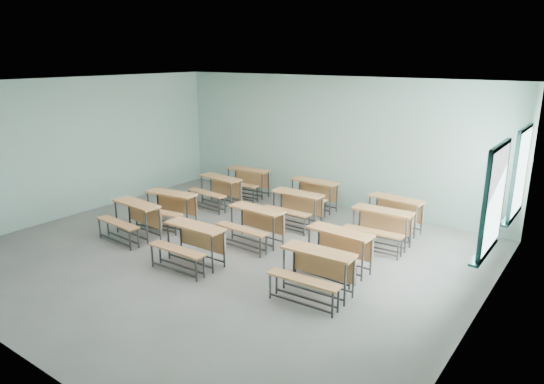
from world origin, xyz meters
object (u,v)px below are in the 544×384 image
at_px(desk_unit_r0c0, 133,215).
at_px(desk_unit_r1c0, 168,204).
at_px(desk_unit_r2c1, 295,204).
at_px(desk_unit_r1c2, 336,245).
at_px(desk_unit_r2c0, 217,187).
at_px(desk_unit_r2c2, 380,223).
at_px(desk_unit_r3c0, 246,178).
at_px(desk_unit_r0c1, 191,239).
at_px(desk_unit_r3c2, 393,210).
at_px(desk_unit_r0c2, 315,267).
at_px(desk_unit_r1c1, 254,221).
at_px(desk_unit_r3c1, 312,191).

bearing_deg(desk_unit_r0c0, desk_unit_r1c0, 92.82).
distance_m(desk_unit_r0c0, desk_unit_r2c1, 3.47).
xyz_separation_m(desk_unit_r1c2, desk_unit_r2c0, (-4.25, 1.65, 0.00)).
relative_size(desk_unit_r2c2, desk_unit_r3c0, 0.99).
relative_size(desk_unit_r0c1, desk_unit_r2c0, 0.95).
xyz_separation_m(desk_unit_r2c1, desk_unit_r3c2, (1.93, 0.87, 0.00)).
distance_m(desk_unit_r0c1, desk_unit_r2c0, 3.55).
relative_size(desk_unit_r2c2, desk_unit_r3c2, 0.97).
relative_size(desk_unit_r0c2, desk_unit_r2c2, 1.00).
bearing_deg(desk_unit_r1c1, desk_unit_r3c2, 51.22).
relative_size(desk_unit_r2c0, desk_unit_r2c2, 1.03).
bearing_deg(desk_unit_r2c1, desk_unit_r2c2, -1.94).
relative_size(desk_unit_r0c0, desk_unit_r3c2, 0.99).
xyz_separation_m(desk_unit_r1c0, desk_unit_r1c1, (2.21, 0.23, 0.00)).
distance_m(desk_unit_r2c1, desk_unit_r3c1, 1.15).
bearing_deg(desk_unit_r1c0, desk_unit_r0c0, -99.45).
bearing_deg(desk_unit_r1c2, desk_unit_r1c1, 177.65).
xyz_separation_m(desk_unit_r3c1, desk_unit_r3c2, (2.17, -0.25, 0.00)).
height_order(desk_unit_r2c0, desk_unit_r2c2, same).
distance_m(desk_unit_r0c1, desk_unit_r2c1, 2.90).
xyz_separation_m(desk_unit_r1c1, desk_unit_r3c2, (1.99, 2.30, 0.00)).
bearing_deg(desk_unit_r1c1, desk_unit_r2c0, 149.35).
xyz_separation_m(desk_unit_r3c0, desk_unit_r3c2, (4.24, -0.27, 0.00)).
height_order(desk_unit_r2c0, desk_unit_r3c0, same).
xyz_separation_m(desk_unit_r1c2, desk_unit_r2c2, (0.14, 1.54, 0.00)).
height_order(desk_unit_r0c0, desk_unit_r0c2, same).
bearing_deg(desk_unit_r2c1, desk_unit_r3c2, 24.15).
bearing_deg(desk_unit_r3c0, desk_unit_r1c2, -36.84).
xyz_separation_m(desk_unit_r1c1, desk_unit_r2c2, (2.10, 1.36, 0.00)).
bearing_deg(desk_unit_r2c2, desk_unit_r0c0, -152.62).
relative_size(desk_unit_r1c2, desk_unit_r2c1, 1.03).
height_order(desk_unit_r0c0, desk_unit_r1c2, same).
bearing_deg(desk_unit_r1c1, desk_unit_r0c0, -150.09).
distance_m(desk_unit_r1c2, desk_unit_r2c2, 1.54).
height_order(desk_unit_r0c0, desk_unit_r3c2, same).
xyz_separation_m(desk_unit_r0c0, desk_unit_r2c1, (2.29, 2.61, 0.00)).
bearing_deg(desk_unit_r3c0, desk_unit_r1c0, -92.94).
xyz_separation_m(desk_unit_r0c0, desk_unit_r2c0, (-0.05, 2.65, 0.00)).
height_order(desk_unit_r0c2, desk_unit_r3c2, same).
bearing_deg(desk_unit_r0c0, desk_unit_r1c2, 17.87).
xyz_separation_m(desk_unit_r0c1, desk_unit_r0c2, (2.40, 0.30, 0.00)).
bearing_deg(desk_unit_r3c2, desk_unit_r2c0, -163.49).
bearing_deg(desk_unit_r3c1, desk_unit_r1c0, -124.89).
bearing_deg(desk_unit_r2c0, desk_unit_r1c1, -27.28).
xyz_separation_m(desk_unit_r1c2, desk_unit_r3c0, (-4.22, 2.75, 0.00)).
height_order(desk_unit_r1c0, desk_unit_r2c2, same).
distance_m(desk_unit_r0c0, desk_unit_r1c0, 0.96).
xyz_separation_m(desk_unit_r1c0, desk_unit_r2c1, (2.27, 1.65, 0.00)).
distance_m(desk_unit_r1c1, desk_unit_r1c2, 1.97).
bearing_deg(desk_unit_r0c1, desk_unit_r2c2, 48.98).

